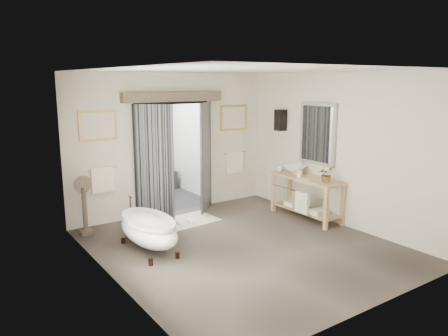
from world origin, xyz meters
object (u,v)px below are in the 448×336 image
Objects in this scene: clawfoot_tub at (148,229)px; rug at (186,221)px; basin at (294,169)px; vanity at (306,194)px.

clawfoot_tub reaches higher than rug.
basin is at bearing -20.15° from rug.
rug is at bearing 37.68° from clawfoot_tub.
vanity is 0.60m from basin.
clawfoot_tub is at bearing 170.50° from basin.
clawfoot_tub is 1.63m from rug.
clawfoot_tub is 0.98× the size of vanity.
basin is (0.05, 0.41, 0.43)m from vanity.
rug is at bearing 150.27° from vanity.
basin is at bearing 3.16° from clawfoot_tub.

